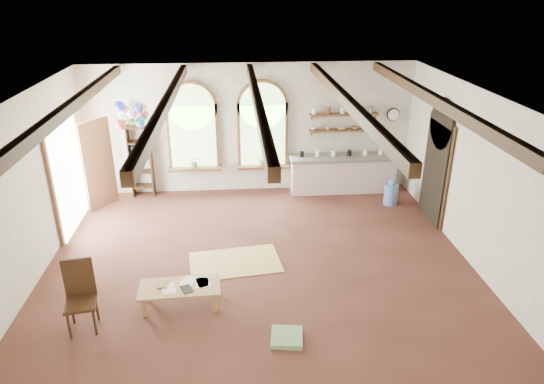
{
  "coord_description": "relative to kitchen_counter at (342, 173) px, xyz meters",
  "views": [
    {
      "loc": [
        -0.4,
        -8.04,
        4.95
      ],
      "look_at": [
        0.3,
        0.6,
        1.16
      ],
      "focal_mm": 32.0,
      "sensor_mm": 36.0,
      "label": 1
    }
  ],
  "objects": [
    {
      "name": "window_left",
      "position": [
        -3.7,
        0.23,
        1.16
      ],
      "size": [
        1.3,
        0.28,
        2.2
      ],
      "color": "brown",
      "rests_on": "floor"
    },
    {
      "name": "ceiling_beams",
      "position": [
        -2.3,
        -3.2,
        2.62
      ],
      "size": [
        6.2,
        6.8,
        0.18
      ],
      "primitive_type": null,
      "color": "#3C2713",
      "rests_on": "ceiling"
    },
    {
      "name": "wall_clock",
      "position": [
        1.25,
        0.25,
        1.42
      ],
      "size": [
        0.32,
        0.04,
        0.32
      ],
      "primitive_type": "cylinder",
      "rotation": [
        1.57,
        0.0,
        0.0
      ],
      "color": "black",
      "rests_on": "wall_back"
    },
    {
      "name": "shelf_vase",
      "position": [
        0.65,
        0.18,
        1.19
      ],
      "size": [
        0.18,
        0.18,
        0.19
      ],
      "primitive_type": "imported",
      "color": "slate",
      "rests_on": "wall_shelf_lower"
    },
    {
      "name": "wall_shelf_lower",
      "position": [
        0.0,
        0.18,
        1.07
      ],
      "size": [
        1.7,
        0.24,
        0.04
      ],
      "primitive_type": "cube",
      "color": "brown",
      "rests_on": "wall_back"
    },
    {
      "name": "floor",
      "position": [
        -2.3,
        -3.2,
        -0.48
      ],
      "size": [
        8.0,
        8.0,
        0.0
      ],
      "primitive_type": "plane",
      "color": "brown",
      "rests_on": "ground"
    },
    {
      "name": "water_jug_b",
      "position": [
        1.0,
        -0.9,
        -0.2
      ],
      "size": [
        0.33,
        0.33,
        0.64
      ],
      "color": "#5B84C4",
      "rests_on": "floor"
    },
    {
      "name": "bookshelf",
      "position": [
        -5.0,
        0.12,
        0.42
      ],
      "size": [
        0.53,
        0.32,
        1.8
      ],
      "color": "#3C2713",
      "rests_on": "floor"
    },
    {
      "name": "floor_cushion",
      "position": [
        -2.01,
        -5.5,
        -0.44
      ],
      "size": [
        0.53,
        0.53,
        0.08
      ],
      "primitive_type": "cube",
      "rotation": [
        0.0,
        0.0,
        -0.14
      ],
      "color": "#759E6D",
      "rests_on": "floor"
    },
    {
      "name": "potted_plant_right",
      "position": [
        -2.0,
        0.12,
        0.37
      ],
      "size": [
        0.27,
        0.23,
        0.3
      ],
      "primitive_type": "imported",
      "color": "#598C4C",
      "rests_on": "window_right"
    },
    {
      "name": "balloon_cluster",
      "position": [
        -4.86,
        -0.9,
        1.86
      ],
      "size": [
        0.68,
        0.75,
        1.14
      ],
      "color": "white",
      "rests_on": "floor"
    },
    {
      "name": "water_jug_a",
      "position": [
        0.8,
        0.0,
        -0.21
      ],
      "size": [
        0.32,
        0.32,
        0.63
      ],
      "color": "#5B84C4",
      "rests_on": "floor"
    },
    {
      "name": "window_right",
      "position": [
        -2.0,
        0.23,
        1.16
      ],
      "size": [
        1.3,
        0.28,
        2.2
      ],
      "color": "brown",
      "rests_on": "floor"
    },
    {
      "name": "shelf_cup_a",
      "position": [
        -0.75,
        0.18,
        1.14
      ],
      "size": [
        0.12,
        0.1,
        0.1
      ],
      "primitive_type": "imported",
      "color": "white",
      "rests_on": "wall_shelf_lower"
    },
    {
      "name": "floor_mat",
      "position": [
        -2.77,
        -3.26,
        -0.47
      ],
      "size": [
        1.82,
        1.26,
        0.02
      ],
      "primitive_type": "cube",
      "rotation": [
        0.0,
        0.0,
        0.13
      ],
      "color": "#D6B66B",
      "rests_on": "floor"
    },
    {
      "name": "potted_plant_left",
      "position": [
        -3.7,
        0.12,
        0.37
      ],
      "size": [
        0.27,
        0.23,
        0.3
      ],
      "primitive_type": "imported",
      "color": "#598C4C",
      "rests_on": "window_left"
    },
    {
      "name": "tablet",
      "position": [
        -3.55,
        -4.62,
        -0.09
      ],
      "size": [
        0.24,
        0.28,
        0.01
      ],
      "primitive_type": "cube",
      "rotation": [
        0.0,
        0.0,
        0.41
      ],
      "color": "black",
      "rests_on": "coffee_table"
    },
    {
      "name": "side_chair",
      "position": [
        -5.1,
        -4.97,
        -0.15
      ],
      "size": [
        0.52,
        0.52,
        1.14
      ],
      "color": "#3C2713",
      "rests_on": "floor"
    },
    {
      "name": "right_doorway",
      "position": [
        1.65,
        -1.7,
        0.62
      ],
      "size": [
        0.1,
        1.3,
        2.4
      ],
      "primitive_type": "cube",
      "color": "black",
      "rests_on": "floor"
    },
    {
      "name": "shelf_bowl_a",
      "position": [
        -0.05,
        0.18,
        1.12
      ],
      "size": [
        0.22,
        0.22,
        0.05
      ],
      "primitive_type": "imported",
      "color": "beige",
      "rests_on": "wall_shelf_lower"
    },
    {
      "name": "coffee_table",
      "position": [
        -3.67,
        -4.53,
        -0.14
      ],
      "size": [
        1.34,
        0.66,
        0.38
      ],
      "color": "tan",
      "rests_on": "floor"
    },
    {
      "name": "kitchen_counter",
      "position": [
        0.0,
        0.0,
        0.0
      ],
      "size": [
        2.68,
        0.62,
        0.94
      ],
      "color": "beige",
      "rests_on": "floor"
    },
    {
      "name": "shelf_bowl_b",
      "position": [
        0.3,
        0.18,
        1.12
      ],
      "size": [
        0.2,
        0.2,
        0.06
      ],
      "primitive_type": "imported",
      "color": "#8C664C",
      "rests_on": "wall_shelf_lower"
    },
    {
      "name": "shelf_cup_b",
      "position": [
        -0.4,
        0.18,
        1.14
      ],
      "size": [
        0.1,
        0.1,
        0.09
      ],
      "primitive_type": "imported",
      "color": "beige",
      "rests_on": "wall_shelf_lower"
    },
    {
      "name": "table_book",
      "position": [
        -4.04,
        -4.45,
        -0.09
      ],
      "size": [
        0.17,
        0.25,
        0.02
      ],
      "primitive_type": "imported",
      "rotation": [
        0.0,
        0.0,
        -0.0
      ],
      "color": "olive",
      "rests_on": "coffee_table"
    },
    {
      "name": "left_doorway",
      "position": [
        -6.25,
        -1.4,
        0.67
      ],
      "size": [
        0.1,
        1.9,
        2.5
      ],
      "primitive_type": "cube",
      "color": "brown",
      "rests_on": "floor"
    },
    {
      "name": "wall_shelf_upper",
      "position": [
        0.0,
        0.18,
        1.47
      ],
      "size": [
        1.7,
        0.24,
        0.04
      ],
      "primitive_type": "cube",
      "color": "brown",
      "rests_on": "wall_back"
    }
  ]
}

